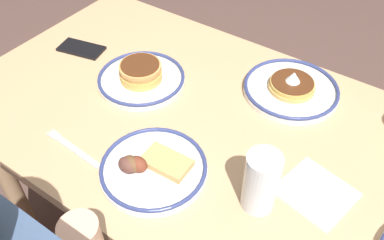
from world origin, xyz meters
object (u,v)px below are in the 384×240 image
Objects in this scene: plate_center_pancakes at (152,167)px; plate_far_companion at (291,88)px; fork_near at (73,149)px; drinking_glass at (260,184)px; plate_near_main at (141,77)px; paper_napkin at (316,192)px; cell_phone at (81,49)px.

plate_far_companion is at bearing -107.93° from plate_center_pancakes.
drinking_glass is at bearing -165.06° from fork_near.
plate_near_main is 1.69× the size of paper_napkin.
fork_near is at bearing 21.77° from paper_napkin.
paper_napkin is at bearing 124.37° from plate_far_companion.
cell_phone is (0.74, -0.20, -0.06)m from drinking_glass.
plate_center_pancakes is at bearing 72.07° from plate_far_companion.
paper_napkin is 0.58m from fork_near.
plate_far_companion is (-0.38, -0.20, -0.00)m from plate_near_main.
plate_center_pancakes reaches higher than cell_phone.
paper_napkin is at bearing -158.23° from fork_near.
drinking_glass is at bearing 159.38° from plate_near_main.
cell_phone reaches higher than fork_near.
plate_near_main is 0.43m from plate_far_companion.
plate_near_main is 1.76× the size of cell_phone.
fork_near is (0.35, 0.50, -0.01)m from plate_far_companion.
plate_near_main is 0.33m from plate_center_pancakes.
cell_phone is 0.84m from paper_napkin.
plate_near_main reaches higher than fork_near.
plate_near_main is 0.26m from cell_phone.
plate_near_main reaches higher than paper_napkin.
paper_napkin is (-0.34, -0.16, -0.01)m from plate_center_pancakes.
cell_phone is (0.64, 0.19, -0.01)m from plate_far_companion.
cell_phone is at bearing -3.78° from plate_near_main.
drinking_glass reaches higher than cell_phone.
paper_napkin is at bearing 160.46° from cell_phone.
paper_napkin is 0.80× the size of fork_near.
plate_far_companion is 1.79× the size of paper_napkin.
drinking_glass is at bearing 152.31° from cell_phone.
plate_center_pancakes is at bearing 133.72° from plate_near_main.
cell_phone is at bearing 16.30° from plate_far_companion.
plate_center_pancakes is 0.56m from cell_phone.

